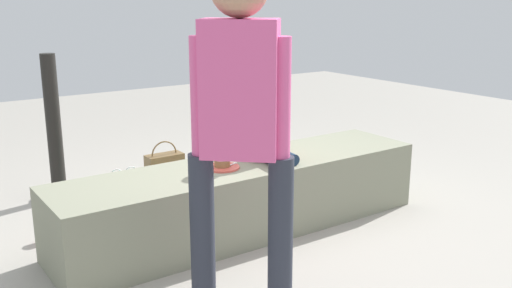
# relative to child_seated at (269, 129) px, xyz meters

# --- Properties ---
(ground_plane) EXTENTS (12.00, 12.00, 0.00)m
(ground_plane) POSITION_rel_child_seated_xyz_m (-0.17, 0.03, -0.68)
(ground_plane) COLOR #A29C92
(concrete_ledge) EXTENTS (2.55, 0.60, 0.47)m
(concrete_ledge) POSITION_rel_child_seated_xyz_m (-0.17, 0.03, -0.45)
(concrete_ledge) COLOR gray
(concrete_ledge) RESTS_ON ground_plane
(child_seated) EXTENTS (0.28, 0.32, 0.48)m
(child_seated) POSITION_rel_child_seated_xyz_m (0.00, 0.00, 0.00)
(child_seated) COLOR #182C45
(child_seated) RESTS_ON concrete_ledge
(adult_standing) EXTENTS (0.40, 0.38, 1.68)m
(adult_standing) POSITION_rel_child_seated_xyz_m (-0.75, -0.81, 0.33)
(adult_standing) COLOR #2A2E3B
(adult_standing) RESTS_ON ground_plane
(cake_plate) EXTENTS (0.22, 0.22, 0.07)m
(cake_plate) POSITION_rel_child_seated_xyz_m (-0.35, 0.02, -0.19)
(cake_plate) COLOR #E0594C
(cake_plate) RESTS_ON concrete_ledge
(gift_bag) EXTENTS (0.25, 0.09, 0.33)m
(gift_bag) POSITION_rel_child_seated_xyz_m (-0.69, 0.82, -0.54)
(gift_bag) COLOR #59C6B2
(gift_bag) RESTS_ON ground_plane
(railing_post) EXTENTS (0.36, 0.36, 1.11)m
(railing_post) POSITION_rel_child_seated_xyz_m (-1.00, 1.36, -0.26)
(railing_post) COLOR black
(railing_post) RESTS_ON ground_plane
(water_bottle_near_gift) EXTENTS (0.06, 0.06, 0.24)m
(water_bottle_near_gift) POSITION_rel_child_seated_xyz_m (0.85, 0.80, -0.57)
(water_bottle_near_gift) COLOR silver
(water_bottle_near_gift) RESTS_ON ground_plane
(water_bottle_far_side) EXTENTS (0.06, 0.06, 0.21)m
(water_bottle_far_side) POSITION_rel_child_seated_xyz_m (0.39, 0.53, -0.58)
(water_bottle_far_side) COLOR silver
(water_bottle_far_side) RESTS_ON ground_plane
(party_cup_red) EXTENTS (0.08, 0.08, 0.11)m
(party_cup_red) POSITION_rel_child_seated_xyz_m (-1.29, 0.60, -0.63)
(party_cup_red) COLOR red
(party_cup_red) RESTS_ON ground_plane
(handbag_black_leather) EXTENTS (0.32, 0.11, 0.32)m
(handbag_black_leather) POSITION_rel_child_seated_xyz_m (0.42, 0.80, -0.57)
(handbag_black_leather) COLOR black
(handbag_black_leather) RESTS_ON ground_plane
(handbag_brown_canvas) EXTENTS (0.31, 0.14, 0.36)m
(handbag_brown_canvas) POSITION_rel_child_seated_xyz_m (-0.17, 1.24, -0.55)
(handbag_brown_canvas) COLOR brown
(handbag_brown_canvas) RESTS_ON ground_plane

